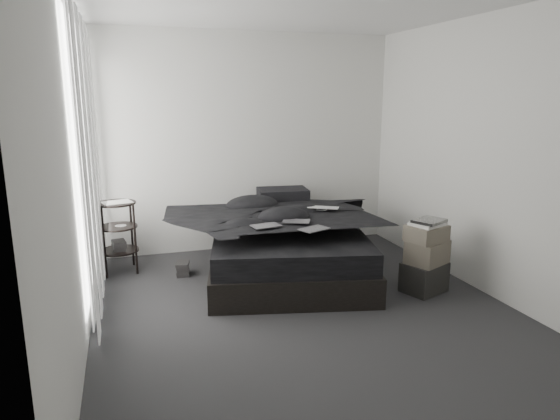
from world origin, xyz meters
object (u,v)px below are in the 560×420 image
object	(u,v)px
bed	(287,260)
side_stand	(118,238)
box_lower	(424,277)
laptop	(323,202)

from	to	relation	value
bed	side_stand	distance (m)	1.82
bed	side_stand	bearing A→B (deg)	173.93
bed	box_lower	xyz separation A→B (m)	(1.10, -0.89, 0.00)
bed	box_lower	bearing A→B (deg)	-26.19
laptop	box_lower	size ratio (longest dim) A/B	0.85
laptop	bed	bearing A→B (deg)	-154.50
bed	side_stand	world-z (taller)	side_stand
laptop	side_stand	world-z (taller)	laptop
side_stand	box_lower	bearing A→B (deg)	-27.73
laptop	side_stand	bearing A→B (deg)	-165.70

